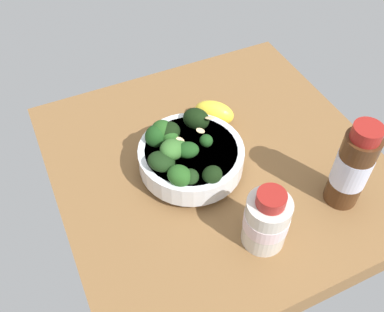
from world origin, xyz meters
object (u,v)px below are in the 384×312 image
(bowl_of_broccoli, at_px, (188,155))
(bottle_tall, at_px, (266,220))
(bottle_short, at_px, (352,167))
(lemon_wedge, at_px, (214,113))

(bowl_of_broccoli, relative_size, bottle_tall, 1.62)
(bowl_of_broccoli, relative_size, bottle_short, 1.12)
(bottle_tall, bearing_deg, bottle_short, -175.26)
(bottle_short, bearing_deg, bowl_of_broccoli, -37.88)
(bowl_of_broccoli, distance_m, bottle_short, 0.27)
(bowl_of_broccoli, height_order, lemon_wedge, bowl_of_broccoli)
(lemon_wedge, xyz_separation_m, bottle_tall, (0.05, 0.27, 0.03))
(bowl_of_broccoli, bearing_deg, bottle_short, 142.12)
(bowl_of_broccoli, height_order, bottle_short, bottle_short)
(lemon_wedge, bearing_deg, bottle_tall, 79.33)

